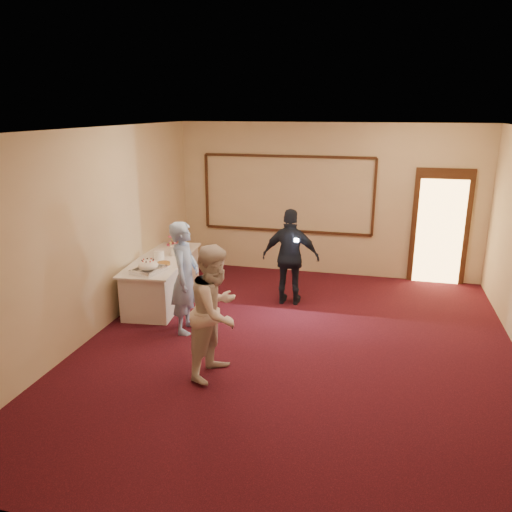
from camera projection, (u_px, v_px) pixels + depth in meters
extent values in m
plane|color=black|center=(296.00, 349.00, 7.02)|extent=(7.00, 7.00, 0.00)
cube|color=beige|center=(327.00, 201.00, 9.85)|extent=(6.00, 0.04, 3.00)
cube|color=beige|center=(216.00, 382.00, 3.33)|extent=(6.00, 0.04, 3.00)
cube|color=beige|center=(96.00, 233.00, 7.28)|extent=(0.04, 7.00, 3.00)
cube|color=white|center=(302.00, 130.00, 6.16)|extent=(6.00, 7.00, 0.04)
cube|color=#331C0F|center=(287.00, 231.00, 10.19)|extent=(3.40, 0.04, 0.05)
cube|color=#331C0F|center=(288.00, 156.00, 9.76)|extent=(3.40, 0.04, 0.05)
cube|color=#331C0F|center=(207.00, 191.00, 10.36)|extent=(0.05, 0.04, 1.50)
cube|color=#331C0F|center=(374.00, 198.00, 9.58)|extent=(0.05, 0.04, 1.50)
cube|color=#331C0F|center=(440.00, 227.00, 9.43)|extent=(1.05, 0.06, 2.20)
cube|color=#FFBF66|center=(440.00, 232.00, 9.43)|extent=(0.85, 0.02, 2.00)
cube|color=white|center=(163.00, 280.00, 8.69)|extent=(0.96, 2.14, 0.74)
cube|color=white|center=(162.00, 259.00, 8.59)|extent=(1.07, 2.26, 0.03)
cube|color=silver|center=(148.00, 271.00, 7.85)|extent=(0.47, 0.55, 0.04)
ellipsoid|color=white|center=(148.00, 265.00, 7.83)|extent=(0.32, 0.32, 0.14)
cube|color=silver|center=(159.00, 267.00, 7.96)|extent=(0.11, 0.34, 0.01)
cylinder|color=#EE4A88|center=(174.00, 234.00, 9.38)|extent=(0.02, 0.02, 0.40)
cylinder|color=#EE4A88|center=(175.00, 245.00, 9.43)|extent=(0.30, 0.30, 0.01)
cylinder|color=#EE4A88|center=(174.00, 236.00, 9.39)|extent=(0.23, 0.23, 0.01)
cylinder|color=#EE4A88|center=(174.00, 228.00, 9.34)|extent=(0.16, 0.16, 0.01)
cylinder|color=white|center=(159.00, 255.00, 8.52)|extent=(0.18, 0.18, 0.15)
cylinder|color=white|center=(159.00, 251.00, 8.50)|extent=(0.19, 0.19, 0.01)
cylinder|color=white|center=(176.00, 251.00, 8.76)|extent=(0.19, 0.19, 0.16)
cylinder|color=white|center=(175.00, 246.00, 8.73)|extent=(0.20, 0.20, 0.01)
cylinder|color=white|center=(164.00, 265.00, 8.20)|extent=(0.26, 0.26, 0.01)
cylinder|color=olive|center=(163.00, 264.00, 8.19)|extent=(0.22, 0.22, 0.04)
imported|color=#8FB5F0|center=(185.00, 278.00, 7.38)|extent=(0.45, 0.65, 1.69)
imported|color=silver|center=(216.00, 311.00, 6.15)|extent=(0.80, 0.94, 1.70)
imported|color=black|center=(291.00, 257.00, 8.45)|extent=(0.98, 0.42, 1.66)
cube|color=white|center=(296.00, 240.00, 8.06)|extent=(0.08, 0.05, 0.05)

